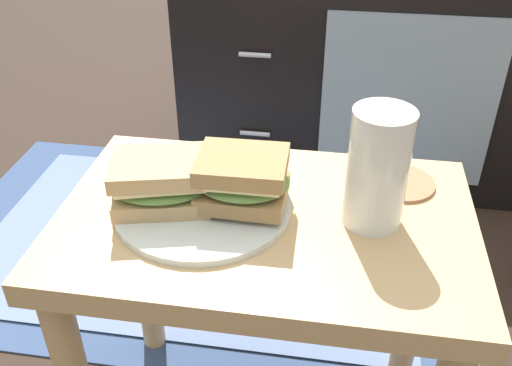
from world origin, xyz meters
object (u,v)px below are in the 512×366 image
at_px(plate, 203,206).
at_px(sandwich_back, 242,179).
at_px(beer_glass, 377,170).
at_px(coaster, 400,183).
at_px(tv_cabinet, 359,70).
at_px(sandwich_front, 161,182).

bearing_deg(plate, sandwich_back, 6.43).
distance_m(beer_glass, coaster, 0.13).
bearing_deg(coaster, sandwich_back, -155.61).
bearing_deg(coaster, tv_cabinet, 93.13).
xyz_separation_m(plate, sandwich_back, (0.05, 0.01, 0.05)).
xyz_separation_m(plate, beer_glass, (0.22, 0.01, 0.07)).
bearing_deg(sandwich_front, beer_glass, 3.22).
bearing_deg(sandwich_back, sandwich_front, -173.57).
distance_m(tv_cabinet, sandwich_back, 0.98).
distance_m(sandwich_front, coaster, 0.34).
xyz_separation_m(plate, sandwich_front, (-0.05, -0.01, 0.04)).
relative_size(beer_glass, coaster, 1.62).
relative_size(tv_cabinet, plate, 4.02).
xyz_separation_m(tv_cabinet, sandwich_back, (-0.17, -0.94, 0.22)).
height_order(sandwich_front, sandwich_back, sandwich_back).
height_order(plate, sandwich_front, sandwich_front).
height_order(plate, coaster, plate).
height_order(plate, beer_glass, beer_glass).
bearing_deg(sandwich_front, coaster, 18.77).
bearing_deg(tv_cabinet, sandwich_back, -100.14).
height_order(plate, sandwich_back, sandwich_back).
relative_size(sandwich_back, beer_glass, 0.79).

